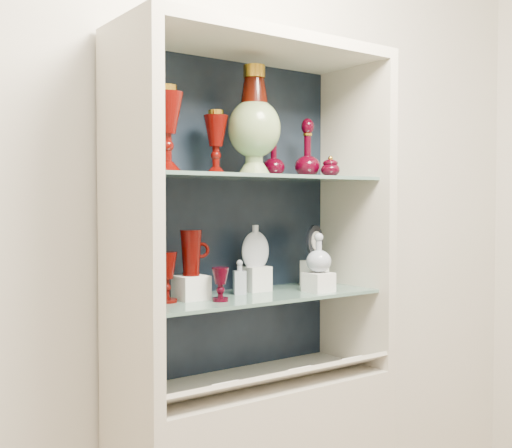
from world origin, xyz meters
TOP-DOWN VIEW (x-y plane):
  - wall_back at (0.00, 1.75)m, footprint 3.50×0.02m
  - cabinet_back_panel at (0.00, 1.72)m, footprint 0.98×0.02m
  - cabinet_side_left at (-0.48, 1.53)m, footprint 0.04×0.40m
  - cabinet_side_right at (0.48, 1.53)m, footprint 0.04×0.40m
  - cabinet_top_cap at (0.00, 1.53)m, footprint 1.00×0.40m
  - shelf_lower at (0.00, 1.55)m, footprint 0.92×0.34m
  - shelf_upper at (0.00, 1.55)m, footprint 0.92×0.34m
  - label_ledge at (0.00, 1.42)m, footprint 0.92×0.17m
  - label_card_0 at (-0.22, 1.42)m, footprint 0.10×0.06m
  - label_card_1 at (0.08, 1.42)m, footprint 0.10×0.06m
  - label_card_2 at (0.33, 1.42)m, footprint 0.10×0.06m
  - pedestal_lamp_left at (-0.37, 1.49)m, footprint 0.11×0.11m
  - pedestal_lamp_right at (-0.13, 1.59)m, footprint 0.10×0.10m
  - enamel_urn at (0.01, 1.55)m, footprint 0.24×0.24m
  - ruby_decanter_a at (0.27, 1.58)m, footprint 0.11×0.11m
  - ruby_decanter_b at (0.16, 1.64)m, footprint 0.10×0.10m
  - lidded_bowl at (0.32, 1.50)m, footprint 0.09×0.09m
  - cobalt_goblet at (-0.44, 1.53)m, footprint 0.09×0.09m
  - ruby_goblet_tall at (-0.33, 1.57)m, footprint 0.07×0.07m
  - ruby_goblet_small at (-0.18, 1.49)m, footprint 0.07×0.07m
  - riser_ruby_pitcher at (-0.23, 1.58)m, footprint 0.10×0.10m
  - ruby_pitcher at (-0.23, 1.58)m, footprint 0.13×0.10m
  - clear_square_bottle at (-0.03, 1.58)m, footprint 0.06×0.06m
  - riser_flat_flask at (0.06, 1.62)m, footprint 0.09×0.09m
  - flat_flask at (0.06, 1.62)m, footprint 0.12×0.06m
  - riser_clear_round_decanter at (0.23, 1.46)m, footprint 0.09×0.09m
  - clear_round_decanter at (0.23, 1.46)m, footprint 0.12×0.12m
  - riser_cameo_medallion at (0.32, 1.58)m, footprint 0.08×0.08m
  - cameo_medallion at (0.32, 1.58)m, footprint 0.13×0.09m

SIDE VIEW (x-z plane):
  - label_ledge at x=0.00m, z-range 0.74..0.82m
  - label_card_0 at x=-0.22m, z-range 0.78..0.81m
  - label_card_1 at x=0.08m, z-range 0.78..0.81m
  - label_card_2 at x=0.33m, z-range 0.78..0.81m
  - shelf_lower at x=0.00m, z-range 1.04..1.05m
  - riser_clear_round_decanter at x=0.23m, z-range 1.05..1.12m
  - riser_ruby_pitcher at x=-0.23m, z-range 1.05..1.13m
  - riser_flat_flask at x=0.06m, z-range 1.05..1.14m
  - riser_cameo_medallion at x=0.32m, z-range 1.05..1.15m
  - ruby_goblet_small at x=-0.18m, z-range 1.05..1.16m
  - clear_square_bottle at x=-0.03m, z-range 1.05..1.17m
  - cobalt_goblet at x=-0.44m, z-range 1.05..1.21m
  - ruby_goblet_tall at x=-0.33m, z-range 1.05..1.21m
  - clear_round_decanter at x=0.23m, z-range 1.12..1.26m
  - ruby_pitcher at x=-0.23m, z-range 1.13..1.28m
  - flat_flask at x=0.06m, z-range 1.14..1.30m
  - cameo_medallion at x=0.32m, z-range 1.15..1.29m
  - cabinet_back_panel at x=0.00m, z-range 0.75..1.90m
  - cabinet_side_left at x=-0.48m, z-range 0.75..1.90m
  - cabinet_side_right at x=0.48m, z-range 0.75..1.90m
  - wall_back at x=0.00m, z-range 0.00..2.80m
  - shelf_upper at x=0.00m, z-range 1.46..1.47m
  - lidded_bowl at x=0.32m, z-range 1.47..1.55m
  - ruby_decanter_b at x=0.16m, z-range 1.47..1.67m
  - pedestal_lamp_right at x=-0.13m, z-range 1.47..1.69m
  - ruby_decanter_a at x=0.27m, z-range 1.47..1.72m
  - pedestal_lamp_left at x=-0.37m, z-range 1.47..1.74m
  - enamel_urn at x=0.01m, z-range 1.47..1.86m
  - cabinet_top_cap at x=0.00m, z-range 1.90..1.94m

